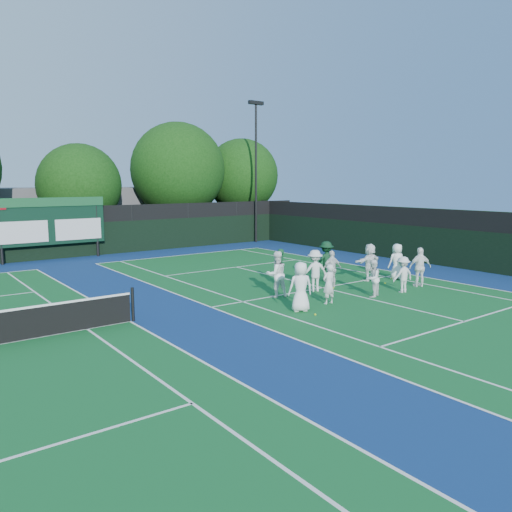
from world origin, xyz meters
TOP-DOWN VIEW (x-y plane):
  - ground at (0.00, 0.00)m, footprint 120.00×120.00m
  - court_apron at (-6.00, 1.00)m, footprint 34.00×32.00m
  - near_court at (0.00, 1.00)m, footprint 11.05×23.85m
  - back_fence at (-6.00, 16.00)m, footprint 34.00×0.08m
  - divider_fence_right at (9.00, 1.00)m, footprint 0.08×32.00m
  - scoreboard at (-7.01, 15.59)m, footprint 6.00×0.21m
  - clubhouse at (-2.00, 24.00)m, footprint 18.00×6.00m
  - light_pole_right at (7.50, 15.70)m, footprint 1.20×0.30m
  - tree_c at (-3.91, 19.58)m, footprint 5.39×5.39m
  - tree_d at (3.31, 19.58)m, footprint 6.90×6.90m
  - tree_e at (9.06, 19.58)m, footprint 5.86×5.86m
  - tennis_ball_0 at (-3.27, -1.99)m, footprint 0.07×0.07m
  - tennis_ball_1 at (0.26, 0.63)m, footprint 0.07×0.07m
  - tennis_ball_2 at (2.81, -0.00)m, footprint 0.07×0.07m
  - tennis_ball_5 at (3.86, 0.48)m, footprint 0.07×0.07m
  - player_front_0 at (-3.30, -1.28)m, footprint 0.99×0.82m
  - player_front_1 at (-1.78, -1.11)m, footprint 0.54×0.35m
  - player_front_2 at (0.39, -1.31)m, footprint 0.86×0.78m
  - player_front_3 at (1.98, -1.53)m, footprint 1.01×0.67m
  - player_front_4 at (3.48, -1.26)m, footprint 1.07×0.79m
  - player_back_0 at (-2.59, 0.90)m, footprint 1.00×0.86m
  - player_back_1 at (-0.70, 0.75)m, footprint 1.25×0.99m
  - player_back_2 at (0.42, 0.89)m, footprint 0.97×0.53m
  - player_back_3 at (2.79, 0.89)m, footprint 1.58×0.57m
  - player_back_4 at (4.04, 0.36)m, footprint 0.92×0.74m
  - coach_left at (-1.08, 2.53)m, footprint 0.68×0.56m
  - coach_right at (1.25, 2.08)m, footprint 1.26×0.88m

SIDE VIEW (x-z plane):
  - ground at x=0.00m, z-range 0.00..0.00m
  - court_apron at x=-6.00m, z-range 0.00..0.01m
  - near_court at x=0.00m, z-range 0.01..0.01m
  - tennis_ball_0 at x=-3.27m, z-range 0.00..0.07m
  - tennis_ball_1 at x=0.26m, z-range 0.00..0.07m
  - tennis_ball_2 at x=2.81m, z-range 0.00..0.07m
  - tennis_ball_5 at x=3.86m, z-range 0.00..0.07m
  - player_front_2 at x=0.39m, z-range 0.00..1.45m
  - player_front_3 at x=1.98m, z-range 0.00..1.46m
  - player_front_1 at x=-1.78m, z-range 0.00..1.47m
  - player_back_2 at x=0.42m, z-range 0.00..1.57m
  - coach_left at x=-1.08m, z-range 0.00..1.59m
  - player_back_4 at x=4.04m, z-range 0.00..1.64m
  - player_back_3 at x=2.79m, z-range 0.00..1.68m
  - player_front_4 at x=3.48m, z-range 0.00..1.69m
  - player_back_1 at x=-0.70m, z-range 0.00..1.70m
  - player_front_0 at x=-3.30m, z-range 0.00..1.73m
  - coach_right at x=1.25m, z-range 0.00..1.78m
  - player_back_0 at x=-2.59m, z-range 0.00..1.78m
  - back_fence at x=-6.00m, z-range -0.14..2.86m
  - divider_fence_right at x=9.00m, z-range -0.14..2.86m
  - clubhouse at x=-2.00m, z-range 0.00..4.00m
  - scoreboard at x=-7.01m, z-range 0.42..3.97m
  - tree_c at x=-3.91m, z-range 0.61..7.51m
  - tree_e at x=9.06m, z-range 0.84..8.69m
  - tree_d at x=3.31m, z-range 0.74..9.48m
  - light_pole_right at x=7.50m, z-range 1.24..11.36m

